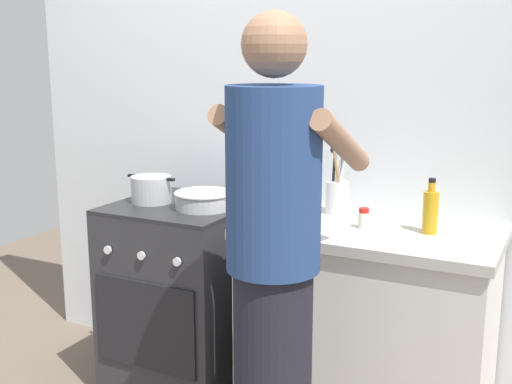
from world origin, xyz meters
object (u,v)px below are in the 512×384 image
object	(u,v)px
oil_bottle	(430,211)
person	(274,280)
utensil_crock	(337,190)
spice_bottle	(364,219)
stove_range	(183,296)
pot	(151,189)
mixing_bowl	(203,199)

from	to	relation	value
oil_bottle	person	xyz separation A→B (m)	(-0.36, -0.64, -0.13)
utensil_crock	spice_bottle	distance (m)	0.26
person	utensil_crock	bearing A→B (deg)	95.07
stove_range	utensil_crock	distance (m)	0.90
pot	oil_bottle	size ratio (longest dim) A/B	1.18
pot	mixing_bowl	bearing A→B (deg)	0.30
oil_bottle	spice_bottle	bearing A→B (deg)	-169.91
pot	person	distance (m)	1.09
stove_range	utensil_crock	size ratio (longest dim) A/B	2.84
stove_range	pot	size ratio (longest dim) A/B	3.56
stove_range	utensil_crock	bearing A→B (deg)	12.68
stove_range	mixing_bowl	distance (m)	0.51
mixing_bowl	person	world-z (taller)	person
pot	person	size ratio (longest dim) A/B	0.15
mixing_bowl	spice_bottle	xyz separation A→B (m)	(0.74, 0.00, -0.00)
mixing_bowl	spice_bottle	size ratio (longest dim) A/B	3.23
pot	oil_bottle	xyz separation A→B (m)	(1.26, 0.05, 0.03)
stove_range	oil_bottle	distance (m)	1.25
mixing_bowl	person	distance (m)	0.87
mixing_bowl	oil_bottle	xyz separation A→B (m)	(0.98, 0.05, 0.04)
pot	utensil_crock	size ratio (longest dim) A/B	0.80
stove_range	pot	xyz separation A→B (m)	(-0.14, -0.03, 0.51)
oil_bottle	stove_range	bearing A→B (deg)	-179.17
mixing_bowl	spice_bottle	world-z (taller)	spice_bottle
mixing_bowl	utensil_crock	size ratio (longest dim) A/B	0.83
mixing_bowl	person	bearing A→B (deg)	-43.50
spice_bottle	person	size ratio (longest dim) A/B	0.05
stove_range	mixing_bowl	bearing A→B (deg)	-12.53
utensil_crock	oil_bottle	bearing A→B (deg)	-18.31
utensil_crock	person	bearing A→B (deg)	-84.93
mixing_bowl	stove_range	bearing A→B (deg)	167.47
pot	mixing_bowl	xyz separation A→B (m)	(0.28, 0.00, -0.02)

